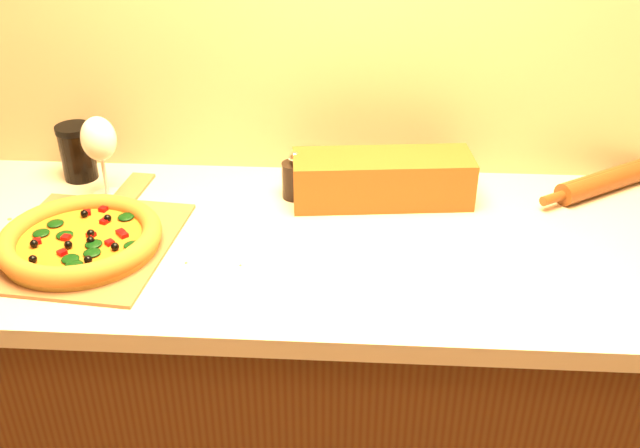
{
  "coord_description": "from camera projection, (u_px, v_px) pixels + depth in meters",
  "views": [
    {
      "loc": [
        0.02,
        0.16,
        1.67
      ],
      "look_at": [
        -0.05,
        1.38,
        0.96
      ],
      "focal_mm": 40.0,
      "sensor_mm": 36.0,
      "label": 1
    }
  ],
  "objects": [
    {
      "name": "pizza_peel",
      "position": [
        89.0,
        240.0,
        1.47
      ],
      "size": [
        0.38,
        0.53,
        0.01
      ],
      "rotation": [
        0.0,
        0.0,
        -0.1
      ],
      "color": "brown",
      "rests_on": "countertop"
    },
    {
      "name": "bread_bag",
      "position": [
        382.0,
        179.0,
        1.6
      ],
      "size": [
        0.41,
        0.17,
        0.11
      ],
      "primitive_type": "cube",
      "rotation": [
        0.0,
        0.0,
        0.11
      ],
      "color": "brown",
      "rests_on": "countertop"
    },
    {
      "name": "pepper_grinder",
      "position": [
        295.0,
        179.0,
        1.62
      ],
      "size": [
        0.06,
        0.06,
        0.11
      ],
      "color": "black",
      "rests_on": "countertop"
    },
    {
      "name": "bottle_cap",
      "position": [
        89.0,
        247.0,
        1.45
      ],
      "size": [
        0.03,
        0.03,
        0.01
      ],
      "primitive_type": "cylinder",
      "rotation": [
        0.0,
        0.0,
        0.1
      ],
      "color": "black",
      "rests_on": "countertop"
    },
    {
      "name": "wine_glass",
      "position": [
        99.0,
        141.0,
        1.58
      ],
      "size": [
        0.08,
        0.08,
        0.19
      ],
      "color": "silver",
      "rests_on": "countertop"
    },
    {
      "name": "countertop",
      "position": [
        345.0,
        246.0,
        1.49
      ],
      "size": [
        2.84,
        0.68,
        0.04
      ],
      "primitive_type": "cube",
      "color": "beige",
      "rests_on": "cabinet"
    },
    {
      "name": "pizza",
      "position": [
        81.0,
        239.0,
        1.42
      ],
      "size": [
        0.32,
        0.32,
        0.05
      ],
      "color": "#AF802B",
      "rests_on": "pizza_peel"
    },
    {
      "name": "dark_jar",
      "position": [
        77.0,
        152.0,
        1.69
      ],
      "size": [
        0.08,
        0.08,
        0.13
      ],
      "color": "black",
      "rests_on": "countertop"
    },
    {
      "name": "cabinet",
      "position": [
        342.0,
        403.0,
        1.72
      ],
      "size": [
        2.8,
        0.65,
        0.86
      ],
      "primitive_type": "cube",
      "color": "#4E2510",
      "rests_on": "ground"
    },
    {
      "name": "rolling_pin",
      "position": [
        603.0,
        182.0,
        1.65
      ],
      "size": [
        0.33,
        0.23,
        0.05
      ],
      "rotation": [
        0.0,
        0.0,
        0.58
      ],
      "color": "#59270F",
      "rests_on": "countertop"
    }
  ]
}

